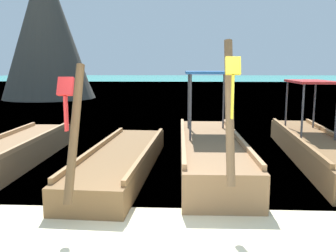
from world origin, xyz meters
The scene contains 6 objects.
sea_water centered at (0.00, 61.93, 0.00)m, with size 120.00×120.00×0.00m, color #2DB29E.
longtail_boat_violet_ribbon centered at (-3.62, 4.29, 0.30)m, with size 1.16×6.00×2.58m.
longtail_boat_red_ribbon centered at (-1.02, 3.98, 0.25)m, with size 1.49×5.91×2.32m.
longtail_boat_yellow_ribbon centered at (0.94, 4.48, 0.39)m, with size 1.44×6.25×2.67m.
longtail_boat_orange_ribbon centered at (3.56, 5.18, 0.35)m, with size 1.52×6.88×2.72m.
karst_rock centered at (-9.92, 23.34, 5.06)m, with size 6.72×6.72×10.45m.
Camera 1 is at (0.38, -3.64, 2.24)m, focal length 38.52 mm.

